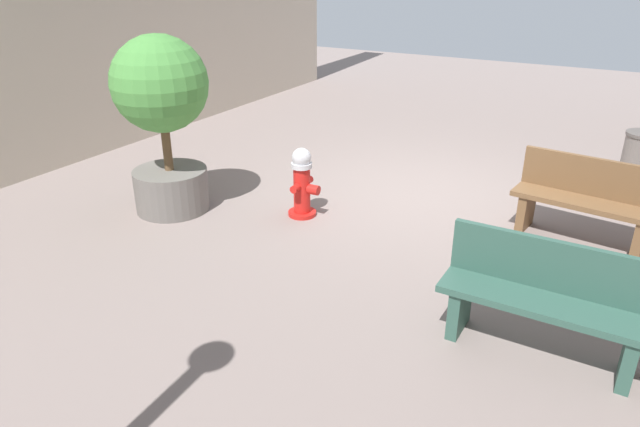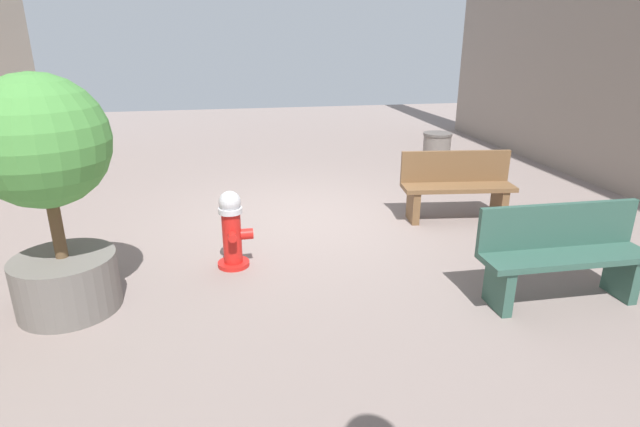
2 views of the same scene
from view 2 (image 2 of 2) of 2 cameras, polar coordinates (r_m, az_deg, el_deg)
name	(u,v)px [view 2 (image 2 of 2)]	position (r m, az deg, el deg)	size (l,w,h in m)	color
ground_plane	(306,219)	(7.13, -1.58, -0.60)	(23.40, 23.40, 0.00)	gray
fire_hydrant	(232,229)	(5.62, -9.97, -1.79)	(0.41, 0.43, 0.88)	red
bench_near	(457,185)	(7.26, 15.28, 3.13)	(1.58, 0.63, 0.95)	brown
bench_far	(562,253)	(5.36, 25.80, -4.02)	(1.65, 0.46, 0.95)	#33594C
planter_tree	(47,177)	(4.98, -28.62, 3.70)	(1.16, 1.16, 2.19)	slate
trash_bin	(436,158)	(9.04, 13.05, 6.18)	(0.49, 0.49, 0.88)	slate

